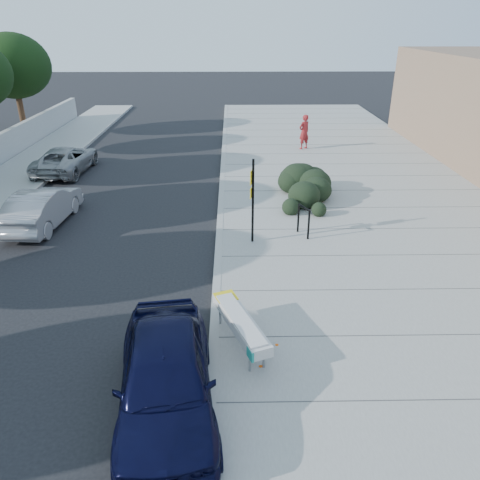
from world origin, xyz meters
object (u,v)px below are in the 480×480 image
object	(u,v)px
bench	(240,323)
bike_rack	(304,218)
sign_post	(252,196)
sedan_navy	(166,377)
pedestrian	(304,132)
wagon_silver	(43,207)
suv_silver	(66,160)

from	to	relation	value
bench	bike_rack	bearing A→B (deg)	48.25
bench	sign_post	xyz separation A→B (m)	(0.47, 5.31, 0.98)
sedan_navy	pedestrian	world-z (taller)	pedestrian
bike_rack	pedestrian	xyz separation A→B (m)	(1.65, 11.59, 0.32)
bike_rack	bench	bearing A→B (deg)	-134.72
bench	pedestrian	distance (m)	17.75
sign_post	wagon_silver	size ratio (longest dim) A/B	0.68
sedan_navy	wagon_silver	bearing A→B (deg)	114.42
wagon_silver	bike_rack	bearing A→B (deg)	175.38
wagon_silver	pedestrian	bearing A→B (deg)	-132.17
sedan_navy	suv_silver	bearing A→B (deg)	106.42
bike_rack	suv_silver	xyz separation A→B (m)	(-10.28, 7.85, -0.15)
bench	sedan_navy	bearing A→B (deg)	-150.17
suv_silver	sign_post	bearing A→B (deg)	139.01
pedestrian	wagon_silver	bearing A→B (deg)	9.94
bench	sign_post	size ratio (longest dim) A/B	0.87
sign_post	pedestrian	xyz separation A→B (m)	(3.36, 12.02, -0.61)
sedan_navy	bench	bearing A→B (deg)	43.54
bench	pedestrian	world-z (taller)	pedestrian
sedan_navy	pedestrian	xyz separation A→B (m)	(5.23, 19.04, 0.34)
bench	wagon_silver	world-z (taller)	wagon_silver
wagon_silver	suv_silver	world-z (taller)	wagon_silver
bench	wagon_silver	size ratio (longest dim) A/B	0.59
wagon_silver	suv_silver	distance (m)	6.56
sign_post	sedan_navy	world-z (taller)	sign_post
sign_post	wagon_silver	world-z (taller)	sign_post
sign_post	bike_rack	bearing A→B (deg)	29.11
sign_post	suv_silver	bearing A→B (deg)	150.91
bench	sedan_navy	xyz separation A→B (m)	(-1.40, -1.71, 0.04)
suv_silver	pedestrian	xyz separation A→B (m)	(11.93, 3.74, 0.46)
suv_silver	wagon_silver	bearing A→B (deg)	103.91
bench	suv_silver	world-z (taller)	suv_silver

